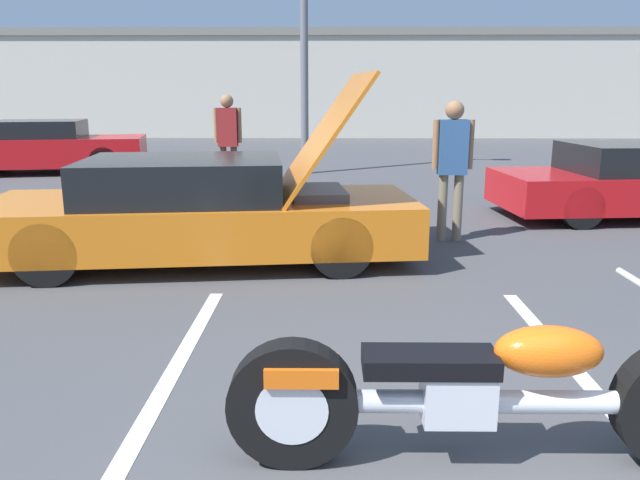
% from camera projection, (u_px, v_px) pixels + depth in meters
% --- Properties ---
extents(parking_stripe_foreground, '(0.12, 5.51, 0.01)m').
position_uv_depth(parking_stripe_foreground, '(126.00, 456.00, 3.33)').
color(parking_stripe_foreground, white).
rests_on(parking_stripe_foreground, ground).
extents(far_building, '(32.00, 4.20, 4.40)m').
position_uv_depth(far_building, '(351.00, 81.00, 27.37)').
color(far_building, beige).
rests_on(far_building, ground).
extents(motorcycle, '(2.66, 0.70, 0.97)m').
position_uv_depth(motorcycle, '(485.00, 392.00, 3.19)').
color(motorcycle, black).
rests_on(motorcycle, ground).
extents(show_car_hood_open, '(4.96, 2.33, 2.11)m').
position_uv_depth(show_car_hood_open, '(203.00, 211.00, 7.06)').
color(show_car_hood_open, orange).
rests_on(show_car_hood_open, ground).
extents(parked_car_left_row, '(4.63, 2.53, 1.24)m').
position_uv_depth(parked_car_left_row, '(47.00, 148.00, 14.82)').
color(parked_car_left_row, red).
rests_on(parked_car_left_row, ground).
extents(spectator_near_motorcycle, '(0.52, 0.24, 1.79)m').
position_uv_depth(spectator_near_motorcycle, '(452.00, 158.00, 7.92)').
color(spectator_near_motorcycle, gray).
rests_on(spectator_near_motorcycle, ground).
extents(spectator_midground, '(0.52, 0.24, 1.85)m').
position_uv_depth(spectator_midground, '(228.00, 135.00, 11.63)').
color(spectator_midground, brown).
rests_on(spectator_midground, ground).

